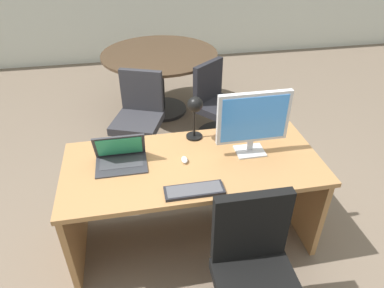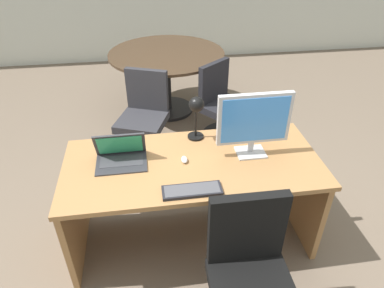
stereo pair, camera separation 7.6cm
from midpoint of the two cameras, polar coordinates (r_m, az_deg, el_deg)
ground at (r=4.00m, az=-2.53°, el=1.33°), size 12.00×12.00×0.00m
desk at (r=2.53m, az=0.82°, el=-6.20°), size 1.74×0.78×0.75m
monitor at (r=2.33m, az=11.08°, el=3.73°), size 0.50×0.16×0.46m
laptop at (r=2.37m, az=-10.72°, el=-1.36°), size 0.34×0.24×0.22m
keyboard at (r=2.11m, az=1.05°, el=-7.63°), size 0.36×0.12×0.02m
mouse at (r=2.35m, az=-0.34°, el=-2.58°), size 0.04×0.07×0.03m
desk_lamp at (r=2.46m, az=1.61°, el=5.64°), size 0.12×0.14×0.35m
coffee_mug at (r=2.63m, az=6.39°, el=2.72°), size 0.10×0.07×0.11m
office_chair at (r=2.17m, az=10.46°, el=-22.11°), size 0.56×0.56×0.93m
meeting_table at (r=4.29m, az=-3.59°, el=12.47°), size 1.37×1.37×0.77m
meeting_chair_near at (r=3.64m, az=-7.27°, el=3.61°), size 0.60×0.61×0.84m
meeting_chair_far at (r=3.86m, az=5.84°, el=5.54°), size 0.65×0.65×0.83m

